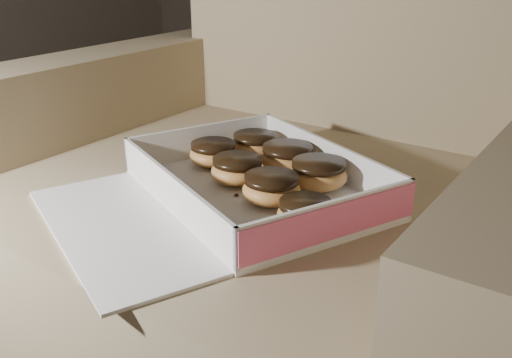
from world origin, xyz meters
name	(u,v)px	position (x,y,z in m)	size (l,w,h in m)	color
floor	(136,246)	(0.00, 0.00, 0.00)	(4.50, 4.50, 0.00)	black
armchair	(280,235)	(0.64, -0.22, 0.33)	(1.00, 0.85, 1.05)	#9B8263
bakery_box	(234,194)	(0.66, -0.39, 0.48)	(0.52, 0.55, 0.06)	white
donut_a	(271,188)	(0.72, -0.38, 0.50)	(0.09, 0.09, 0.04)	#E4A44F
donut_b	(237,169)	(0.63, -0.34, 0.50)	(0.08, 0.08, 0.04)	#E4A44F
donut_c	(287,157)	(0.67, -0.26, 0.50)	(0.09, 0.09, 0.04)	#E4A44F
donut_d	(213,153)	(0.55, -0.30, 0.50)	(0.08, 0.08, 0.04)	#E4A44F
donut_e	(305,213)	(0.80, -0.41, 0.50)	(0.08, 0.08, 0.04)	#E4A44F
donut_f	(318,174)	(0.75, -0.29, 0.50)	(0.09, 0.09, 0.04)	#E4A44F
donut_g	(255,144)	(0.58, -0.23, 0.50)	(0.08, 0.08, 0.04)	#E4A44F
crumb_a	(246,193)	(0.67, -0.37, 0.48)	(0.01, 0.01, 0.00)	black
crumb_b	(236,195)	(0.66, -0.39, 0.48)	(0.01, 0.01, 0.00)	black
crumb_c	(163,171)	(0.51, -0.38, 0.48)	(0.01, 0.01, 0.00)	black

